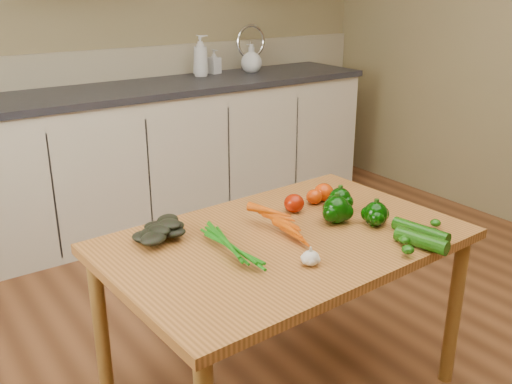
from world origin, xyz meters
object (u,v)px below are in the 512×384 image
Objects in this scene: tomato_b at (314,197)px; pepper_b at (340,199)px; soap_bottle_b at (214,62)px; pepper_a at (336,210)px; zucchini_b at (421,241)px; garlic_bulb at (311,258)px; soap_bottle_a at (200,56)px; carrot_bunch at (265,232)px; zucchini_a at (420,231)px; soap_bottle_c at (251,58)px; pepper_c at (376,214)px; tomato_a at (294,203)px; tomato_c at (324,192)px; leafy_greens at (160,227)px; table at (285,255)px.

pepper_b is at bearing -70.62° from tomato_b.
soap_bottle_b reaches higher than tomato_b.
soap_bottle_b is 2.17m from pepper_a.
garlic_bulb is at bearing 162.92° from zucchini_b.
soap_bottle_a reaches higher than carrot_bunch.
zucchini_a is (0.06, -0.35, -0.02)m from pepper_b.
soap_bottle_c reaches higher than tomato_b.
zucchini_b is at bearing -116.14° from soap_bottle_b.
tomato_a is (-0.16, 0.27, -0.01)m from pepper_c.
pepper_a is 0.34m from zucchini_b.
soap_bottle_a is 1.96m from tomato_a.
tomato_c reaches higher than zucchini_a.
soap_bottle_b is 2.24m from leafy_greens.
zucchini_a is at bearing -60.36° from pepper_a.
soap_bottle_a is 2.13m from leafy_greens.
pepper_a is 0.23m from tomato_c.
leafy_greens is at bearing -177.65° from soap_bottle_a.
zucchini_b is at bearing -39.43° from leafy_greens.
carrot_bunch is 0.40m from tomato_b.
pepper_a is (0.60, -0.24, 0.01)m from leafy_greens.
zucchini_b is at bearing -93.18° from pepper_c.
carrot_bunch is 2.91× the size of tomato_a.
leafy_greens reaches higher than zucchini_a.
soap_bottle_a is 3.05× the size of pepper_b.
pepper_a is at bearing 34.79° from garlic_bulb.
table is at bearing 133.67° from zucchini_b.
zucchini_a is (-0.81, -2.21, -0.31)m from soap_bottle_c.
leafy_greens is 0.71m from pepper_b.
leafy_greens is at bearing 124.12° from garlic_bulb.
tomato_b is (0.36, 0.16, -0.00)m from carrot_bunch.
zucchini_a is at bearing -85.07° from tomato_c.
pepper_b reaches higher than zucchini_a.
soap_bottle_a is 0.39m from soap_bottle_c.
pepper_c is (-0.86, -2.05, -0.29)m from soap_bottle_c.
zucchini_a is (0.38, -0.28, 0.10)m from table.
zucchini_b is (0.38, -0.12, 0.00)m from garlic_bulb.
tomato_c is (0.71, -0.04, -0.01)m from leafy_greens.
table is 2.27m from soap_bottle_b.
tomato_a is at bearing 151.47° from pepper_b.
carrot_bunch is at bearing -149.31° from tomato_a.
pepper_a is 1.14× the size of pepper_c.
tomato_a is 0.38× the size of zucchini_a.
soap_bottle_b reaches higher than leafy_greens.
pepper_b and pepper_c have the same top height.
tomato_b is at bearing 93.35° from zucchini_b.
leafy_greens is at bearing 145.17° from table.
zucchini_b is at bearing -17.08° from garlic_bulb.
pepper_a is at bearing -139.05° from pepper_b.
table is 0.13m from carrot_bunch.
soap_bottle_c reaches higher than garlic_bulb.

